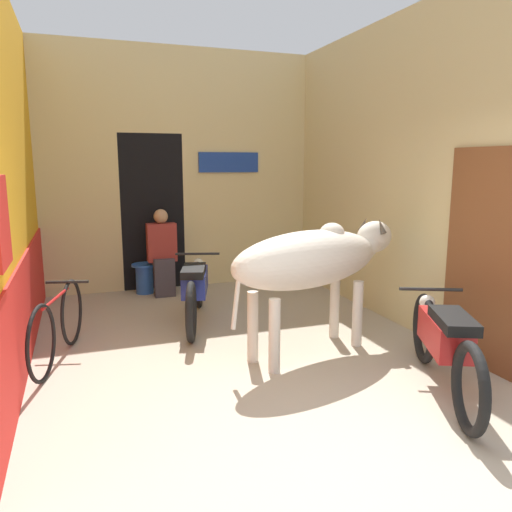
{
  "coord_description": "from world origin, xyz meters",
  "views": [
    {
      "loc": [
        -1.53,
        -2.73,
        1.94
      ],
      "look_at": [
        0.25,
        2.26,
        0.96
      ],
      "focal_mm": 35.0,
      "sensor_mm": 36.0,
      "label": 1
    }
  ],
  "objects_px": {
    "cow": "(315,259)",
    "plastic_stool": "(145,277)",
    "motorcycle_near": "(444,341)",
    "motorcycle_far": "(195,287)",
    "bicycle": "(58,325)",
    "shopkeeper_seated": "(162,250)"
  },
  "relations": [
    {
      "from": "bicycle",
      "to": "shopkeeper_seated",
      "type": "xyz_separation_m",
      "value": [
        1.4,
        2.22,
        0.31
      ]
    },
    {
      "from": "motorcycle_far",
      "to": "bicycle",
      "type": "bearing_deg",
      "value": -154.92
    },
    {
      "from": "motorcycle_far",
      "to": "shopkeeper_seated",
      "type": "distance_m",
      "value": 1.52
    },
    {
      "from": "bicycle",
      "to": "plastic_stool",
      "type": "relative_size",
      "value": 3.56
    },
    {
      "from": "motorcycle_near",
      "to": "plastic_stool",
      "type": "distance_m",
      "value": 4.7
    },
    {
      "from": "cow",
      "to": "plastic_stool",
      "type": "bearing_deg",
      "value": 114.31
    },
    {
      "from": "shopkeeper_seated",
      "to": "plastic_stool",
      "type": "xyz_separation_m",
      "value": [
        -0.26,
        0.18,
        -0.43
      ]
    },
    {
      "from": "bicycle",
      "to": "plastic_stool",
      "type": "distance_m",
      "value": 2.66
    },
    {
      "from": "bicycle",
      "to": "plastic_stool",
      "type": "height_order",
      "value": "bicycle"
    },
    {
      "from": "shopkeeper_seated",
      "to": "cow",
      "type": "bearing_deg",
      "value": -68.73
    },
    {
      "from": "motorcycle_far",
      "to": "cow",
      "type": "bearing_deg",
      "value": -54.73
    },
    {
      "from": "bicycle",
      "to": "cow",
      "type": "bearing_deg",
      "value": -13.93
    },
    {
      "from": "motorcycle_near",
      "to": "cow",
      "type": "bearing_deg",
      "value": 116.69
    },
    {
      "from": "cow",
      "to": "motorcycle_near",
      "type": "height_order",
      "value": "cow"
    },
    {
      "from": "motorcycle_near",
      "to": "motorcycle_far",
      "type": "distance_m",
      "value": 3.02
    },
    {
      "from": "cow",
      "to": "shopkeeper_seated",
      "type": "xyz_separation_m",
      "value": [
        -1.11,
        2.84,
        -0.31
      ]
    },
    {
      "from": "cow",
      "to": "plastic_stool",
      "type": "height_order",
      "value": "cow"
    },
    {
      "from": "bicycle",
      "to": "shopkeeper_seated",
      "type": "height_order",
      "value": "shopkeeper_seated"
    },
    {
      "from": "motorcycle_far",
      "to": "bicycle",
      "type": "height_order",
      "value": "motorcycle_far"
    },
    {
      "from": "cow",
      "to": "plastic_stool",
      "type": "relative_size",
      "value": 4.87
    },
    {
      "from": "bicycle",
      "to": "motorcycle_far",
      "type": "bearing_deg",
      "value": 25.08
    },
    {
      "from": "shopkeeper_seated",
      "to": "plastic_stool",
      "type": "bearing_deg",
      "value": 145.65
    }
  ]
}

